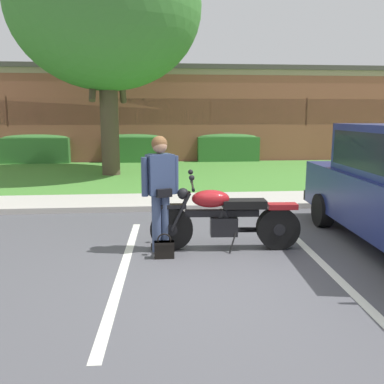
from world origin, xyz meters
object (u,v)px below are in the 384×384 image
at_px(motorcycle, 231,218).
at_px(brick_building, 197,115).
at_px(shade_tree, 105,8).
at_px(rider_person, 160,185).
at_px(hedge_left, 36,148).
at_px(handbag, 164,248).
at_px(hedge_center_left, 134,148).
at_px(hedge_center_right, 228,147).

distance_m(motorcycle, brick_building, 17.72).
height_order(motorcycle, shade_tree, shade_tree).
xyz_separation_m(rider_person, hedge_left, (-5.06, 11.91, -0.34)).
height_order(shade_tree, brick_building, shade_tree).
distance_m(motorcycle, hedge_left, 13.40).
relative_size(shade_tree, hedge_left, 2.80).
distance_m(motorcycle, handbag, 1.11).
xyz_separation_m(motorcycle, handbag, (-1.01, -0.31, -0.34)).
relative_size(motorcycle, rider_person, 1.32).
bearing_deg(handbag, motorcycle, 17.14).
bearing_deg(brick_building, shade_tree, -111.90).
distance_m(shade_tree, brick_building, 10.88).
bearing_deg(hedge_center_left, handbag, -85.21).
height_order(hedge_center_left, brick_building, brick_building).
xyz_separation_m(motorcycle, rider_person, (-1.05, 0.02, 0.51)).
height_order(hedge_left, hedge_center_right, same).
distance_m(rider_person, hedge_center_right, 12.31).
bearing_deg(hedge_left, handbag, -67.37).
bearing_deg(handbag, hedge_center_left, 94.79).
xyz_separation_m(rider_person, handbag, (0.04, -0.33, -0.85)).
height_order(handbag, hedge_left, hedge_left).
relative_size(rider_person, hedge_center_left, 0.68).
xyz_separation_m(shade_tree, hedge_center_right, (4.63, 3.96, -4.67)).
bearing_deg(hedge_center_right, motorcycle, -99.71).
xyz_separation_m(handbag, hedge_center_left, (-1.03, 12.23, 0.51)).
distance_m(shade_tree, hedge_center_right, 7.68).
height_order(hedge_left, hedge_center_left, same).
xyz_separation_m(shade_tree, hedge_left, (-3.51, 3.96, -4.67)).
relative_size(shade_tree, hedge_center_left, 3.16).
bearing_deg(handbag, shade_tree, 100.85).
xyz_separation_m(motorcycle, hedge_center_right, (2.04, 11.92, 0.17)).
bearing_deg(rider_person, hedge_center_right, 75.47).
xyz_separation_m(motorcycle, brick_building, (1.28, 17.60, 1.60)).
xyz_separation_m(motorcycle, shade_tree, (-2.60, 7.97, 4.84)).
bearing_deg(shade_tree, hedge_center_left, 81.92).
distance_m(hedge_center_left, hedge_center_right, 4.07).
xyz_separation_m(motorcycle, hedge_center_left, (-2.03, 11.92, 0.17)).
xyz_separation_m(rider_person, hedge_center_left, (-0.99, 11.91, -0.34)).
xyz_separation_m(handbag, hedge_left, (-5.10, 12.23, 0.51)).
bearing_deg(hedge_center_right, hedge_left, 180.00).
bearing_deg(shade_tree, motorcycle, -71.96).
xyz_separation_m(hedge_left, hedge_center_right, (8.15, -0.00, 0.00)).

